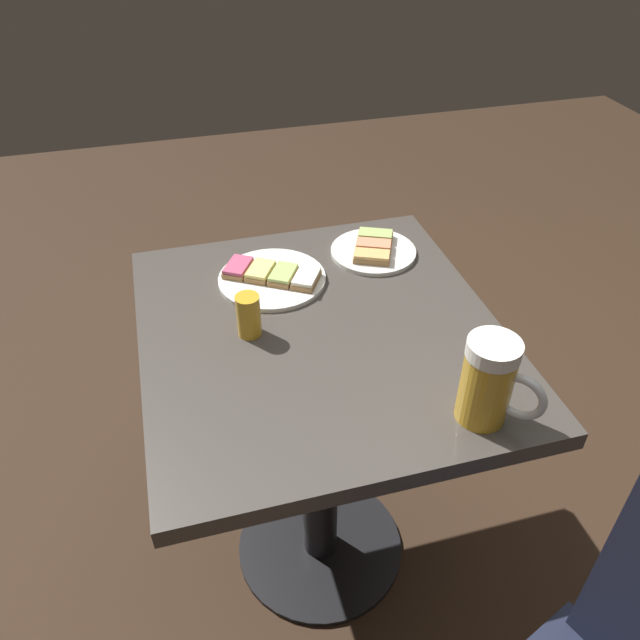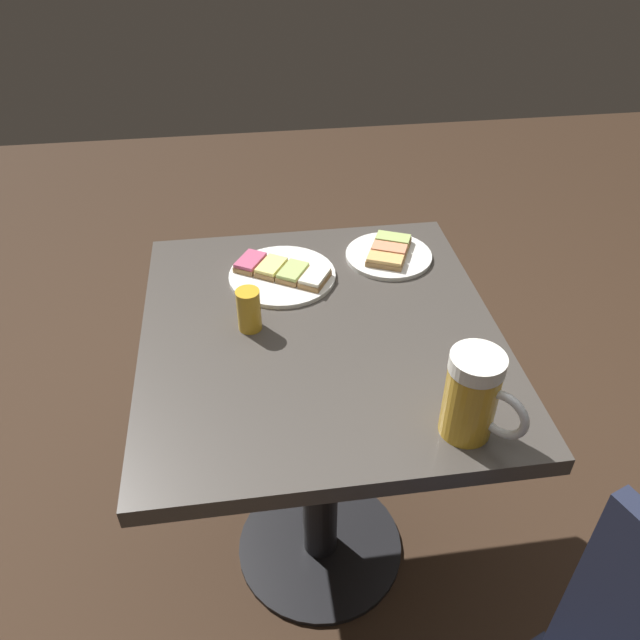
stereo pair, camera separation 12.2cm
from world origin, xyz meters
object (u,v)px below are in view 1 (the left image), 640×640
at_px(beer_glass_small, 249,315).
at_px(plate_near, 272,277).
at_px(plate_far, 373,250).
at_px(beer_mug, 490,382).

bearing_deg(beer_glass_small, plate_near, 154.59).
relative_size(plate_far, beer_mug, 1.24).
xyz_separation_m(plate_near, beer_glass_small, (0.17, -0.08, 0.03)).
xyz_separation_m(beer_mug, beer_glass_small, (-0.32, -0.34, -0.04)).
bearing_deg(beer_glass_small, beer_mug, 46.45).
distance_m(plate_far, beer_mug, 0.54).
height_order(beer_mug, beer_glass_small, beer_mug).
height_order(plate_near, beer_glass_small, beer_glass_small).
xyz_separation_m(plate_near, plate_far, (-0.05, 0.25, -0.00)).
relative_size(plate_near, beer_mug, 1.47).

